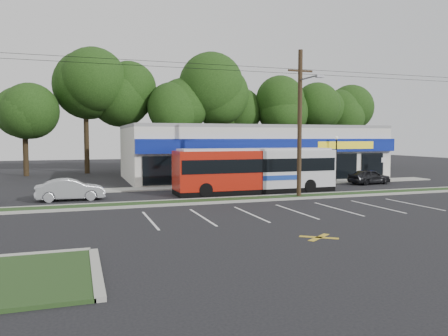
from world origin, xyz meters
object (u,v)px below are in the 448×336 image
sign_post (383,165)px  pedestrian_a (245,176)px  car_dark (369,177)px  pedestrian_b (314,175)px  utility_pole (298,118)px  lamp_post (336,153)px  car_silver (70,190)px  metrobus (256,169)px

sign_post → pedestrian_a: (-14.00, -0.07, -0.67)m
car_dark → pedestrian_b: size_ratio=2.30×
utility_pole → pedestrian_b: size_ratio=29.07×
lamp_post → car_dark: (2.05, -2.09, -2.00)m
sign_post → car_dark: 3.60m
lamp_post → car_dark: lamp_post is taller
lamp_post → car_dark: 3.54m
utility_pole → lamp_post: 11.67m
lamp_post → car_silver: 23.33m
metrobus → car_dark: 12.02m
metrobus → pedestrian_a: 4.16m
car_silver → metrobus: bearing=-91.5°
lamp_post → car_silver: bearing=-169.5°
pedestrian_b → metrobus: bearing=46.7°
metrobus → utility_pole: bearing=-67.3°
sign_post → car_silver: (-27.85, -4.03, -0.84)m
sign_post → car_dark: (-2.95, -1.86, -0.88)m
metrobus → pedestrian_b: bearing=23.1°
metrobus → car_silver: bearing=179.0°
car_dark → pedestrian_b: pedestrian_b is taller
pedestrian_a → car_dark: bearing=133.8°
lamp_post → metrobus: (-9.72, -4.30, -0.92)m
metrobus → car_dark: metrobus is taller
car_silver → pedestrian_a: (13.85, 3.95, 0.17)m
utility_pole → metrobus: utility_pole is taller
metrobus → pedestrian_a: bearing=79.0°
car_dark → sign_post: bearing=-64.8°
metrobus → pedestrian_b: size_ratio=7.18×
pedestrian_a → metrobus: bearing=42.8°
metrobus → car_silver: (-13.13, 0.05, -1.04)m
car_silver → car_dark: bearing=-86.3°
utility_pole → pedestrian_b: utility_pole is taller
sign_post → metrobus: bearing=-164.5°
utility_pole → lamp_post: bearing=43.9°
utility_pole → lamp_post: utility_pole is taller
pedestrian_a → pedestrian_b: size_ratio=1.03×
lamp_post → utility_pole: bearing=-136.1°
sign_post → pedestrian_a: sign_post is taller
lamp_post → car_silver: (-22.85, -4.25, -1.96)m
car_silver → pedestrian_b: bearing=-83.0°
utility_pole → car_silver: bearing=166.2°
lamp_post → sign_post: size_ratio=1.91×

